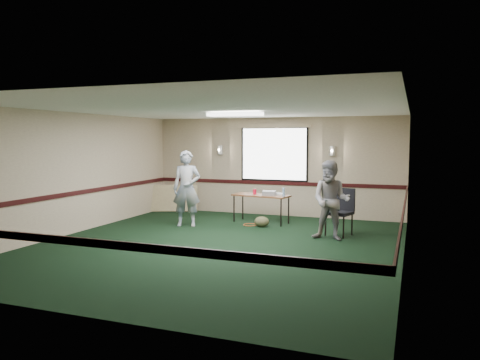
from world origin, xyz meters
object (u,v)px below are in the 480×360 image
(person_right, at_px, (331,200))
(person_left, at_px, (187,188))
(folding_table, at_px, (261,197))
(projector, at_px, (269,193))
(conference_chair, at_px, (341,208))

(person_right, bearing_deg, person_left, 177.90)
(folding_table, relative_size, person_left, 0.82)
(projector, bearing_deg, conference_chair, -33.34)
(conference_chair, bearing_deg, person_right, -84.79)
(person_left, distance_m, person_right, 3.57)
(projector, relative_size, conference_chair, 0.31)
(projector, height_order, conference_chair, conference_chair)
(projector, distance_m, person_left, 2.05)
(person_left, relative_size, person_right, 1.10)
(folding_table, xyz_separation_m, person_left, (-1.56, -1.04, 0.26))
(projector, xyz_separation_m, person_left, (-1.78, -1.00, 0.15))
(conference_chair, relative_size, person_left, 0.56)
(projector, relative_size, person_right, 0.19)
(folding_table, relative_size, projector, 4.64)
(folding_table, relative_size, person_right, 0.90)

